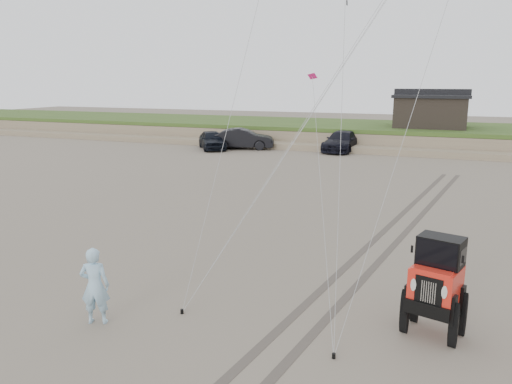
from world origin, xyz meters
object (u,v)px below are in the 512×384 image
(truck_b, at_px, (243,139))
(truck_c, at_px, (342,141))
(truck_a, at_px, (212,140))
(man, at_px, (95,286))
(cabin, at_px, (431,110))
(jeep, at_px, (435,297))

(truck_b, height_order, truck_c, truck_b)
(truck_c, bearing_deg, truck_a, -161.47)
(truck_c, distance_m, man, 32.35)
(truck_a, relative_size, truck_b, 0.88)
(truck_c, relative_size, man, 2.94)
(cabin, xyz_separation_m, man, (-5.81, -38.33, -2.27))
(truck_b, bearing_deg, truck_c, -94.29)
(truck_a, xyz_separation_m, man, (11.47, -29.41, 0.16))
(jeep, xyz_separation_m, man, (-7.70, -2.41, 0.02))
(cabin, bearing_deg, man, -98.62)
(cabin, distance_m, truck_b, 16.97)
(cabin, xyz_separation_m, truck_b, (-14.87, -7.83, -2.36))
(truck_a, distance_m, truck_b, 2.64)
(truck_c, height_order, man, man)
(truck_b, bearing_deg, man, 179.63)
(jeep, bearing_deg, man, -146.94)
(cabin, height_order, truck_a, cabin)
(truck_a, distance_m, truck_c, 11.04)
(cabin, xyz_separation_m, truck_a, (-17.28, -8.92, -2.43))
(jeep, bearing_deg, cabin, 108.67)
(truck_c, bearing_deg, man, -85.43)
(truck_a, relative_size, truck_c, 0.83)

